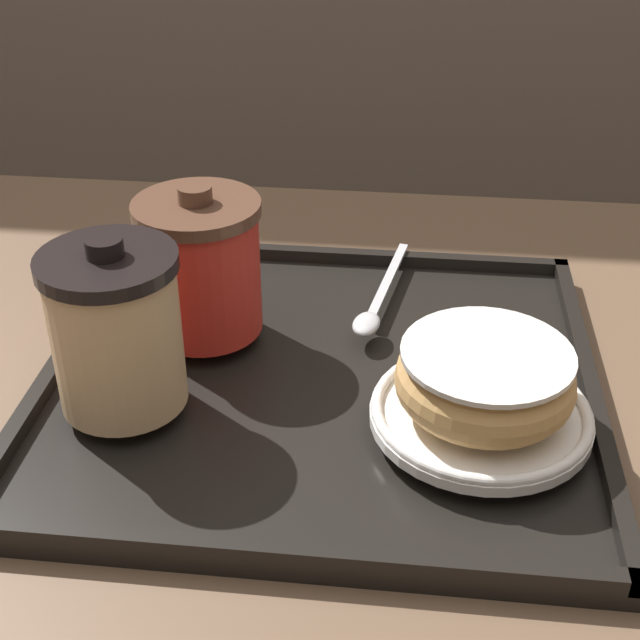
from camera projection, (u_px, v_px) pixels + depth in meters
name	position (u px, v px, depth m)	size (l,w,h in m)	color
cafe_table	(305.00, 558.00, 0.77)	(1.02, 0.82, 0.74)	brown
serving_tray	(320.00, 381.00, 0.70)	(0.42, 0.39, 0.02)	black
coffee_cup_front	(116.00, 329.00, 0.62)	(0.10, 0.10, 0.13)	#E0B784
coffee_cup_rear	(201.00, 265.00, 0.70)	(0.10, 0.10, 0.12)	red
plate_with_chocolate_donut	(481.00, 413.00, 0.62)	(0.16, 0.16, 0.01)	white
donut_chocolate_glazed	(485.00, 379.00, 0.61)	(0.12, 0.12, 0.05)	tan
spoon	(374.00, 308.00, 0.75)	(0.04, 0.17, 0.01)	silver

